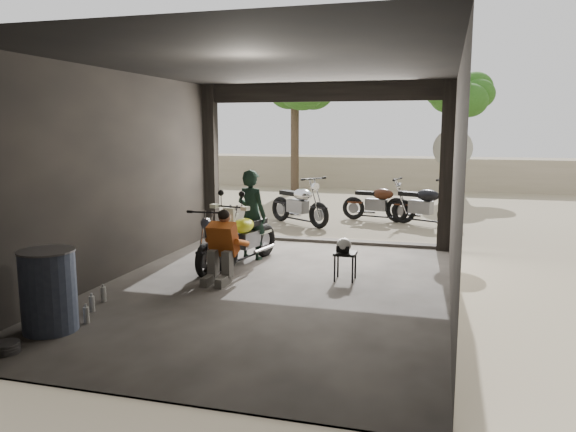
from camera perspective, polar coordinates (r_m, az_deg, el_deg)
The scene contains 16 objects.
ground at distance 8.25m, azimuth -1.66°, elevation -7.50°, with size 80.00×80.00×0.00m, color #7A6D56.
garage at distance 8.50m, azimuth -0.60°, elevation 1.81°, with size 7.00×7.13×3.20m.
boundary_wall at distance 21.74m, azimuth 9.41°, elevation 4.28°, with size 18.00×0.30×1.20m, color gray.
tree_left at distance 20.81m, azimuth 0.71°, elevation 13.53°, with size 2.20×2.20×5.60m.
tree_right at distance 21.58m, azimuth 17.18°, elevation 11.84°, with size 2.20×2.20×5.00m.
main_bike at distance 9.65m, azimuth -4.22°, elevation -1.73°, with size 0.68×1.65×1.10m, color beige, non-canonical shape.
left_bike at distance 9.41m, azimuth -7.08°, elevation -2.24°, with size 0.63×1.53×1.04m, color black, non-canonical shape.
outside_bike_a at distance 13.55m, azimuth 1.13°, elevation 1.57°, with size 0.72×1.74×1.18m, color black, non-canonical shape.
outside_bike_b at distance 14.22m, azimuth 9.15°, elevation 1.66°, with size 0.68×1.64×1.11m, color #3B1B0E, non-canonical shape.
outside_bike_c at distance 13.81m, azimuth 13.54°, elevation 1.45°, with size 0.72×1.74×1.18m, color black, non-canonical shape.
rider at distance 9.96m, azimuth -3.72°, elevation 0.10°, with size 0.59×0.39×1.61m, color black.
mechanic at distance 8.50m, azimuth -6.91°, elevation -3.32°, with size 0.55×0.74×1.07m, color #AB4F16, non-canonical shape.
stool at distance 8.64m, azimuth 5.84°, elevation -4.14°, with size 0.33×0.33×0.46m.
helmet at distance 8.61m, azimuth 5.69°, elevation -2.94°, with size 0.23×0.24×0.22m, color silver.
oil_drum at distance 7.03m, azimuth -23.13°, elevation -7.11°, with size 0.62×0.62×0.96m, color #36415B.
sign_post at distance 11.65m, azimuth 16.31°, elevation 4.76°, with size 0.77×0.08×2.31m.
Camera 1 is at (2.36, -7.54, 2.34)m, focal length 35.00 mm.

